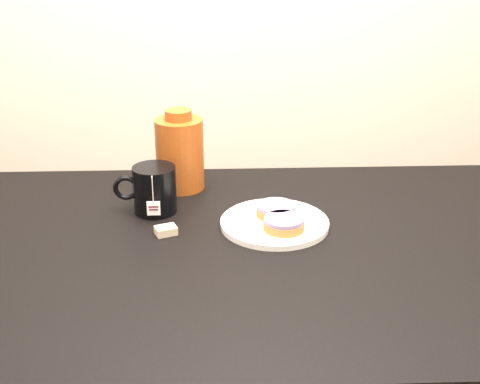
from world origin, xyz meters
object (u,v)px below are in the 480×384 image
(plate, at_px, (275,222))
(mug, at_px, (154,189))
(bagel_back, at_px, (276,210))
(bagel_package, at_px, (180,153))
(table, at_px, (258,280))
(teabag_pouch, at_px, (166,230))
(bagel_front, at_px, (284,224))

(plate, distance_m, mug, 0.29)
(bagel_back, distance_m, bagel_package, 0.31)
(table, height_order, teabag_pouch, teabag_pouch)
(mug, xyz_separation_m, bagel_package, (0.06, 0.14, 0.04))
(plate, xyz_separation_m, bagel_front, (0.02, -0.04, 0.02))
(teabag_pouch, relative_size, bagel_package, 0.22)
(bagel_front, height_order, mug, mug)
(table, xyz_separation_m, bagel_back, (0.05, 0.12, 0.11))
(bagel_back, distance_m, teabag_pouch, 0.25)
(plate, height_order, mug, mug)
(mug, distance_m, bagel_package, 0.16)
(table, distance_m, bagel_front, 0.13)
(bagel_front, distance_m, bagel_package, 0.37)
(bagel_package, bearing_deg, bagel_back, -42.66)
(mug, bearing_deg, bagel_back, -13.12)
(plate, relative_size, teabag_pouch, 5.37)
(table, xyz_separation_m, teabag_pouch, (-0.20, 0.06, 0.09))
(plate, bearing_deg, table, -114.25)
(plate, relative_size, bagel_back, 2.52)
(table, distance_m, bagel_back, 0.17)
(mug, height_order, bagel_package, bagel_package)
(table, bearing_deg, teabag_pouch, 163.04)
(bagel_back, xyz_separation_m, mug, (-0.28, 0.06, 0.03))
(mug, relative_size, teabag_pouch, 3.25)
(table, distance_m, bagel_package, 0.41)
(bagel_package, bearing_deg, bagel_front, -49.72)
(table, height_order, bagel_package, bagel_package)
(bagel_package, bearing_deg, plate, -47.00)
(mug, bearing_deg, bagel_front, -25.10)
(bagel_back, relative_size, teabag_pouch, 2.13)
(bagel_front, bearing_deg, bagel_package, 130.28)
(plate, height_order, teabag_pouch, same)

